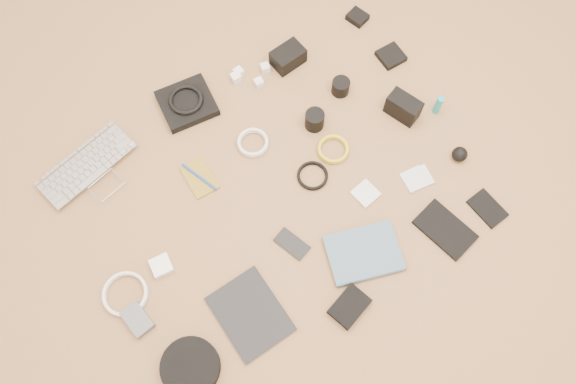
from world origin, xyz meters
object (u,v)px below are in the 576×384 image
tablet (250,314)px  headphone_case (191,367)px  laptop (96,175)px  paperback (372,279)px  dslr_camera (288,57)px  phone (292,244)px

tablet → headphone_case: 0.24m
laptop → tablet: 0.74m
tablet → paperback: 0.41m
laptop → paperback: laptop is taller
tablet → paperback: size_ratio=1.05×
dslr_camera → headphone_case: 1.18m
laptop → phone: laptop is taller
tablet → headphone_case: headphone_case is taller
paperback → laptop: bearing=54.2°
dslr_camera → tablet: bearing=-135.7°
tablet → phone: (0.24, 0.13, -0.00)m
tablet → dslr_camera: bearing=48.5°
phone → tablet: bearing=-170.9°
tablet → phone: 0.27m
headphone_case → paperback: headphone_case is taller
dslr_camera → phone: dslr_camera is taller
paperback → tablet: bearing=91.5°
phone → laptop: bearing=109.0°
phone → headphone_case: size_ratio=0.64×
phone → headphone_case: (-0.48, -0.18, 0.02)m
tablet → paperback: (0.40, -0.11, 0.01)m
laptop → tablet: (0.22, -0.71, -0.01)m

